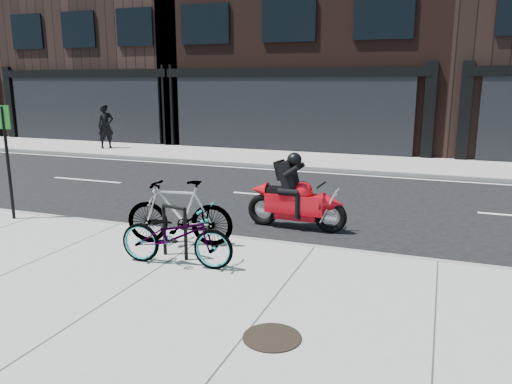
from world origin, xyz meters
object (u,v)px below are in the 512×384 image
at_px(bicycle_rear, 179,212).
at_px(pedestrian, 106,126).
at_px(bike_rack, 175,227).
at_px(motorcycle, 300,198).
at_px(manhole_cover, 272,337).
at_px(sign_post, 7,152).
at_px(bicycle_front, 176,235).

height_order(bicycle_rear, pedestrian, pedestrian).
height_order(bike_rack, pedestrian, pedestrian).
distance_m(motorcycle, pedestrian, 13.49).
bearing_deg(motorcycle, bike_rack, -114.91).
xyz_separation_m(pedestrian, manhole_cover, (11.70, -12.71, -0.92)).
distance_m(motorcycle, manhole_cover, 4.69).
height_order(pedestrian, sign_post, sign_post).
relative_size(bike_rack, pedestrian, 0.47).
relative_size(bike_rack, motorcycle, 0.41).
bearing_deg(bicycle_rear, pedestrian, -148.51).
distance_m(bicycle_front, pedestrian, 14.67).
bearing_deg(bike_rack, pedestrian, 131.06).
xyz_separation_m(bike_rack, bicycle_rear, (-0.26, 0.62, 0.06)).
distance_m(bike_rack, sign_post, 4.47).
xyz_separation_m(motorcycle, sign_post, (-5.65, -1.77, 0.88)).
distance_m(bicycle_front, motorcycle, 3.16).
xyz_separation_m(manhole_cover, sign_post, (-6.60, 2.79, 1.38)).
distance_m(bike_rack, motorcycle, 2.97).
bearing_deg(manhole_cover, bike_rack, 140.09).
relative_size(bicycle_rear, pedestrian, 1.03).
bearing_deg(bicycle_rear, sign_post, -103.93).
height_order(bike_rack, bicycle_front, bicycle_front).
relative_size(pedestrian, sign_post, 0.80).
bearing_deg(sign_post, bicycle_front, -20.44).
distance_m(manhole_cover, sign_post, 7.30).
xyz_separation_m(bike_rack, bicycle_front, (0.20, -0.30, -0.02)).
xyz_separation_m(bicycle_front, manhole_cover, (2.10, -1.63, -0.48)).
xyz_separation_m(motorcycle, pedestrian, (-10.74, 8.15, 0.42)).
bearing_deg(bicycle_front, pedestrian, 35.83).
bearing_deg(pedestrian, bicycle_front, -104.15).
height_order(bike_rack, manhole_cover, bike_rack).
distance_m(pedestrian, sign_post, 11.16).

